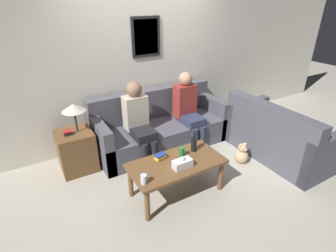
% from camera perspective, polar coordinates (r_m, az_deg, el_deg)
% --- Properties ---
extents(ground_plane, '(16.00, 16.00, 0.00)m').
position_cam_1_polar(ground_plane, '(4.12, 1.76, -7.01)').
color(ground_plane, '#ADA899').
extents(wall_back, '(9.00, 0.08, 2.60)m').
position_cam_1_polar(wall_back, '(4.38, -4.86, 13.67)').
color(wall_back, silver).
rests_on(wall_back, ground_plane).
extents(couch_main, '(2.16, 0.86, 0.90)m').
position_cam_1_polar(couch_main, '(4.35, -1.79, -0.34)').
color(couch_main, '#4C4C56').
rests_on(couch_main, ground_plane).
extents(couch_side, '(0.86, 1.58, 0.90)m').
position_cam_1_polar(couch_side, '(4.38, 22.81, -2.43)').
color(couch_side, '#4C4C56').
rests_on(couch_side, ground_plane).
extents(coffee_table, '(1.17, 0.59, 0.47)m').
position_cam_1_polar(coffee_table, '(3.25, 1.88, -8.76)').
color(coffee_table, brown).
rests_on(coffee_table, ground_plane).
extents(side_table_with_lamp, '(0.48, 0.48, 1.00)m').
position_cam_1_polar(side_table_with_lamp, '(3.94, -19.33, -4.54)').
color(side_table_with_lamp, brown).
rests_on(side_table_with_lamp, ground_plane).
extents(wine_bottle, '(0.07, 0.07, 0.29)m').
position_cam_1_polar(wine_bottle, '(3.39, 5.64, -3.80)').
color(wine_bottle, black).
rests_on(wine_bottle, coffee_table).
extents(drinking_glass, '(0.07, 0.07, 0.11)m').
position_cam_1_polar(drinking_glass, '(2.86, -5.29, -11.49)').
color(drinking_glass, silver).
rests_on(drinking_glass, coffee_table).
extents(book_stack, '(0.16, 0.12, 0.06)m').
position_cam_1_polar(book_stack, '(3.26, -1.69, -6.64)').
color(book_stack, gold).
rests_on(book_stack, coffee_table).
extents(soda_can, '(0.07, 0.07, 0.12)m').
position_cam_1_polar(soda_can, '(3.29, 3.02, -5.69)').
color(soda_can, '#197A38').
rests_on(soda_can, coffee_table).
extents(tissue_box, '(0.23, 0.12, 0.15)m').
position_cam_1_polar(tissue_box, '(3.10, 3.16, -8.14)').
color(tissue_box, silver).
rests_on(tissue_box, coffee_table).
extents(person_left, '(0.34, 0.60, 1.19)m').
position_cam_1_polar(person_left, '(3.88, -6.41, 1.48)').
color(person_left, black).
rests_on(person_left, ground_plane).
extents(person_right, '(0.34, 0.58, 1.21)m').
position_cam_1_polar(person_right, '(4.27, 4.38, 4.14)').
color(person_right, '#2D334C').
rests_on(person_right, ground_plane).
extents(teddy_bear, '(0.21, 0.21, 0.33)m').
position_cam_1_polar(teddy_bear, '(4.10, 15.73, -5.94)').
color(teddy_bear, tan).
rests_on(teddy_bear, ground_plane).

